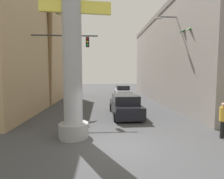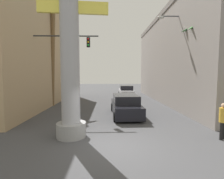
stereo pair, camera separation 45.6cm
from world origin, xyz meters
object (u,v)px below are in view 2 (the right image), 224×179
(neon_sign_pole, at_px, (69,22))
(car_lead, at_px, (126,106))
(traffic_light_mast, at_px, (52,59))
(car_far, at_px, (126,91))
(pedestrian_by_sign, at_px, (223,119))
(palm_tree_mid_left, at_px, (52,48))
(street_lamp, at_px, (179,55))
(palm_tree_near_right, at_px, (200,53))

(neon_sign_pole, xyz_separation_m, car_lead, (3.10, 4.46, -4.73))
(neon_sign_pole, distance_m, traffic_light_mast, 5.39)
(car_far, xyz_separation_m, pedestrian_by_sign, (2.80, -16.59, 0.26))
(traffic_light_mast, bearing_deg, car_far, 59.61)
(car_far, xyz_separation_m, palm_tree_mid_left, (-7.91, -7.21, 4.86))
(street_lamp, distance_m, pedestrian_by_sign, 7.63)
(traffic_light_mast, distance_m, car_lead, 6.43)
(neon_sign_pole, bearing_deg, car_far, 74.85)
(car_lead, distance_m, pedestrian_by_sign, 6.42)
(neon_sign_pole, height_order, palm_tree_near_right, neon_sign_pole)
(car_lead, relative_size, pedestrian_by_sign, 2.84)
(palm_tree_mid_left, distance_m, palm_tree_near_right, 12.90)
(car_lead, relative_size, palm_tree_near_right, 0.71)
(car_far, xyz_separation_m, palm_tree_near_right, (4.08, -11.85, 3.89))
(neon_sign_pole, height_order, traffic_light_mast, neon_sign_pole)
(street_lamp, relative_size, car_far, 1.66)
(car_far, bearing_deg, palm_tree_near_right, -70.99)
(car_lead, bearing_deg, traffic_light_mast, 177.52)
(traffic_light_mast, bearing_deg, neon_sign_pole, -63.71)
(car_far, bearing_deg, neon_sign_pole, -105.15)
(car_far, bearing_deg, traffic_light_mast, -120.39)
(car_lead, xyz_separation_m, palm_tree_near_right, (5.32, -0.25, 3.89))
(traffic_light_mast, height_order, car_lead, traffic_light_mast)
(car_lead, xyz_separation_m, palm_tree_mid_left, (-6.67, 4.39, 4.86))
(traffic_light_mast, bearing_deg, palm_tree_near_right, -2.57)
(street_lamp, height_order, palm_tree_mid_left, palm_tree_mid_left)
(car_lead, height_order, palm_tree_mid_left, palm_tree_mid_left)
(street_lamp, distance_m, car_far, 11.20)
(car_lead, xyz_separation_m, car_far, (1.24, 11.60, -0.00))
(traffic_light_mast, height_order, palm_tree_near_right, palm_tree_near_right)
(traffic_light_mast, xyz_separation_m, palm_tree_mid_left, (-1.25, 4.16, 1.40))
(car_lead, bearing_deg, car_far, 83.89)
(street_lamp, xyz_separation_m, traffic_light_mast, (-9.98, -1.43, -0.51))
(traffic_light_mast, bearing_deg, palm_tree_mid_left, 106.69)
(traffic_light_mast, distance_m, car_far, 13.62)
(pedestrian_by_sign, bearing_deg, palm_tree_near_right, 74.83)
(traffic_light_mast, relative_size, car_lead, 1.22)
(neon_sign_pole, height_order, pedestrian_by_sign, neon_sign_pole)
(street_lamp, bearing_deg, car_lead, -159.96)
(neon_sign_pole, bearing_deg, palm_tree_near_right, 26.55)
(car_lead, height_order, palm_tree_near_right, palm_tree_near_right)
(neon_sign_pole, relative_size, pedestrian_by_sign, 7.02)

